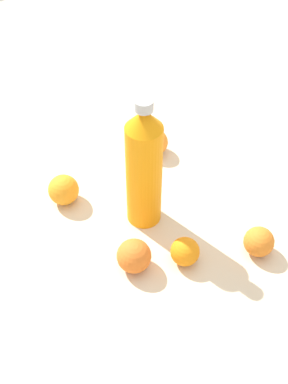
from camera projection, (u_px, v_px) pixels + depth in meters
The scene contains 7 objects.
ground_plane at pixel (153, 206), 1.12m from camera, with size 2.40×2.40×0.00m, color beige.
water_bottle at pixel (144, 168), 0.99m from camera, with size 0.08×0.08×0.32m.
orange_0 at pixel (134, 256), 0.98m from camera, with size 0.07×0.07×0.07m, color orange.
orange_1 at pixel (64, 190), 1.11m from camera, with size 0.07×0.07×0.07m, color orange.
orange_2 at pixel (259, 242), 1.01m from camera, with size 0.06×0.06×0.06m, color orange.
orange_3 at pixel (185, 251), 0.99m from camera, with size 0.06×0.06×0.06m, color orange.
orange_4 at pixel (155, 142), 1.23m from camera, with size 0.07×0.07×0.07m, color orange.
Camera 1 is at (-0.57, 0.49, 0.83)m, focal length 44.81 mm.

